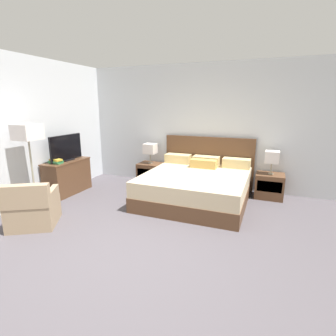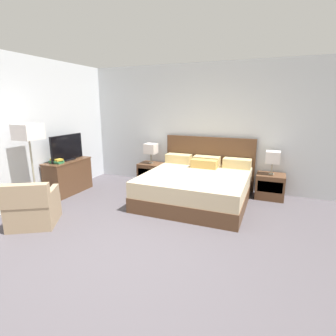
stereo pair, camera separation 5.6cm
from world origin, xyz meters
TOP-DOWN VIEW (x-y plane):
  - ground_plane at (0.00, 0.00)m, footprint 10.01×10.01m
  - wall_back at (0.00, 3.37)m, footprint 6.63×0.06m
  - wall_left at (-2.75, 1.37)m, footprint 0.06×5.14m
  - bed at (0.30, 2.32)m, footprint 2.06×2.08m
  - nightstand_left at (-1.08, 3.04)m, footprint 0.56×0.48m
  - nightstand_right at (1.67, 3.04)m, footprint 0.56×0.48m
  - table_lamp_left at (-1.08, 3.04)m, footprint 0.27×0.27m
  - table_lamp_right at (1.67, 3.04)m, footprint 0.27×0.27m
  - dresser at (-2.47, 1.73)m, footprint 0.46×1.06m
  - tv at (-2.46, 1.76)m, footprint 0.18×0.89m
  - book_red_cover at (-2.45, 1.43)m, footprint 0.25×0.17m
  - book_blue_cover at (-2.46, 1.43)m, footprint 0.25×0.19m
  - book_small_top at (-2.45, 1.43)m, footprint 0.27×0.18m
  - armchair_by_window at (-1.82, 0.23)m, footprint 0.94×0.94m
  - floor_lamp at (-2.34, 0.74)m, footprint 0.39×0.39m

SIDE VIEW (x-z plane):
  - ground_plane at x=0.00m, z-range 0.00..0.00m
  - nightstand_left at x=-1.08m, z-range 0.00..0.51m
  - nightstand_right at x=1.67m, z-range 0.00..0.51m
  - armchair_by_window at x=-1.82m, z-range -0.10..0.66m
  - bed at x=0.30m, z-range -0.28..0.91m
  - dresser at x=-2.47m, z-range 0.01..0.74m
  - book_red_cover at x=-2.45m, z-range 0.73..0.75m
  - book_blue_cover at x=-2.46m, z-range 0.75..0.79m
  - book_small_top at x=-2.45m, z-range 0.79..0.82m
  - table_lamp_left at x=-1.08m, z-range 0.63..1.11m
  - table_lamp_right at x=1.67m, z-range 0.63..1.11m
  - tv at x=-2.46m, z-range 0.72..1.27m
  - floor_lamp at x=-2.34m, z-range 0.57..2.15m
  - wall_back at x=0.00m, z-range 0.00..2.81m
  - wall_left at x=-2.75m, z-range 0.00..2.81m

